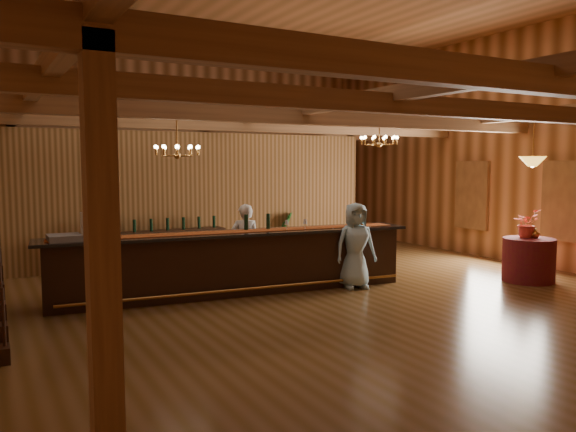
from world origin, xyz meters
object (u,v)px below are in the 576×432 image
chandelier_right (379,140)px  raffle_drum (357,217)px  beverage_dispenser (88,221)px  bartender (245,244)px  floor_plant (283,233)px  pendant_lamp (533,161)px  backbar_shelf (160,249)px  guest (356,246)px  staff_second (101,245)px  round_table (529,260)px  chandelier_left (177,150)px  tasting_bar (235,262)px

chandelier_right → raffle_drum: bearing=-145.5°
beverage_dispenser → bartender: 3.05m
floor_plant → pendant_lamp: bearing=-62.6°
backbar_shelf → guest: bearing=-55.5°
beverage_dispenser → staff_second: staff_second is taller
beverage_dispenser → round_table: (8.04, -2.21, -0.98)m
chandelier_left → raffle_drum: bearing=-12.0°
raffle_drum → pendant_lamp: bearing=-26.8°
guest → bartender: bearing=154.2°
tasting_bar → raffle_drum: (2.47, -0.32, 0.73)m
raffle_drum → chandelier_left: chandelier_left is taller
raffle_drum → round_table: 3.59m
pendant_lamp → staff_second: bearing=161.8°
tasting_bar → backbar_shelf: 3.17m
pendant_lamp → chandelier_right: bearing=129.7°
raffle_drum → staff_second: staff_second is taller
beverage_dispenser → floor_plant: 6.19m
chandelier_left → guest: chandelier_left is taller
bartender → staff_second: bearing=22.4°
tasting_bar → floor_plant: tasting_bar is taller
tasting_bar → pendant_lamp: pendant_lamp is taller
beverage_dispenser → raffle_drum: (4.93, -0.64, -0.11)m
pendant_lamp → guest: 3.93m
beverage_dispenser → chandelier_right: bearing=1.4°
bartender → round_table: bearing=176.1°
bartender → backbar_shelf: bearing=-45.7°
staff_second → beverage_dispenser: bearing=37.0°
bartender → staff_second: (-2.72, 0.01, 0.18)m
chandelier_right → chandelier_left: bearing=-179.1°
tasting_bar → chandelier_right: chandelier_right is taller
beverage_dispenser → backbar_shelf: bearing=54.7°
floor_plant → beverage_dispenser: bearing=-149.9°
staff_second → backbar_shelf: bearing=-143.0°
guest → pendant_lamp: bearing=-6.7°
bartender → guest: size_ratio=0.97×
raffle_drum → backbar_shelf: bearing=130.5°
backbar_shelf → beverage_dispenser: bearing=-125.7°
chandelier_right → guest: (-1.43, -1.15, -2.05)m
backbar_shelf → pendant_lamp: pendant_lamp is taller
raffle_drum → floor_plant: 3.81m
raffle_drum → pendant_lamp: 3.65m
round_table → bartender: 5.68m
raffle_drum → chandelier_right: chandelier_right is taller
chandelier_left → pendant_lamp: (6.49, -2.29, -0.19)m
raffle_drum → round_table: size_ratio=0.34×
chandelier_left → bartender: 2.31m
chandelier_right → bartender: bearing=176.6°
beverage_dispenser → raffle_drum: bearing=-7.4°
chandelier_right → floor_plant: size_ratio=0.71×
raffle_drum → bartender: bearing=153.6°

